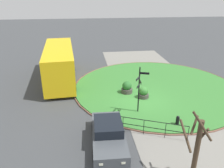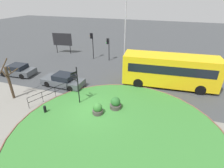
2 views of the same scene
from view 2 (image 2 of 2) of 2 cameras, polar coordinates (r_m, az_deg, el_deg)
ground at (r=15.06m, az=-5.87°, el=-8.81°), size 120.00×120.00×0.00m
sidewalk_paving at (r=13.57m, az=-9.60°, el=-13.72°), size 32.00×7.74×0.02m
grass_island at (r=12.83m, az=1.70°, el=-15.92°), size 14.93×14.93×0.10m
grass_kerb_ring at (r=12.82m, az=1.70°, el=-15.90°), size 15.24×15.24×0.11m
signpost_directional at (r=15.29m, az=-11.31°, el=0.41°), size 0.72×1.02×3.53m
bollard_foreground at (r=15.61m, az=-20.89°, el=-7.66°), size 0.23×0.23×0.71m
railing_grass_edge at (r=17.47m, az=-18.00°, el=-2.01°), size 2.09×4.85×1.06m
bus_yellow at (r=19.22m, az=18.13°, el=4.27°), size 9.61×3.30×3.31m
car_near_lane at (r=24.19m, az=-28.30°, el=3.98°), size 4.28×2.16×1.32m
car_far_lane at (r=19.41m, az=-15.55°, el=1.13°), size 4.61×1.99×1.36m
traffic_light_near at (r=25.80m, az=-1.33°, el=12.69°), size 0.48×0.32×3.23m
traffic_light_far at (r=26.73m, az=-6.54°, el=13.92°), size 0.49×0.28×3.80m
lamppost_tall at (r=25.47m, az=4.31°, el=17.75°), size 0.32×0.32×8.80m
billboard_left at (r=30.44m, az=-15.77°, el=13.61°), size 3.20×0.60×3.26m
planter_near_signpost at (r=14.99m, az=1.14°, el=-6.48°), size 0.96×0.96×1.14m
planter_kerbside at (r=14.44m, az=-4.66°, el=-8.28°), size 0.87×0.87×1.03m
street_tree_bare at (r=18.47m, az=-30.29°, el=1.09°), size 1.36×1.00×3.78m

